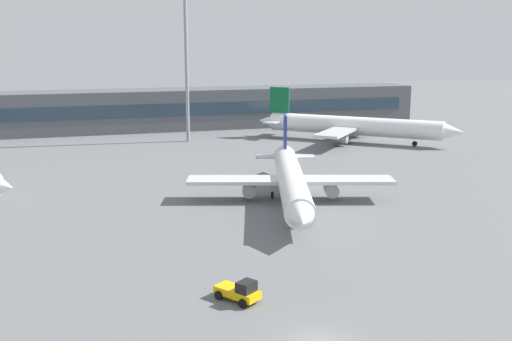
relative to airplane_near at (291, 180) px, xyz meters
The scene contains 6 objects.
ground_plane 12.35m from the airplane_near, 151.22° to the left, with size 400.00×400.00×0.00m, color slate.
terminal_building 69.79m from the airplane_near, 98.69° to the left, with size 129.99×12.13×9.00m.
airplane_near is the anchor object (origin of this frame).
airplane_far 48.61m from the airplane_near, 54.84° to the left, with size 32.99×30.75×10.32m.
baggage_tug_yellow 29.61m from the airplane_near, 117.71° to the right, with size 3.29×3.81×1.75m.
floodlight_tower_west 52.25m from the airplane_near, 93.90° to the left, with size 3.20×0.80×29.82m.
Camera 1 is at (-14.44, -33.21, 19.33)m, focal length 42.15 mm.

